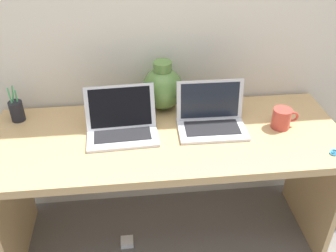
{
  "coord_description": "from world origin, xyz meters",
  "views": [
    {
      "loc": [
        -0.16,
        -1.47,
        1.75
      ],
      "look_at": [
        0.0,
        0.0,
        0.76
      ],
      "focal_mm": 40.75,
      "sensor_mm": 36.0,
      "label": 1
    }
  ],
  "objects_px": {
    "pen_cup": "(17,111)",
    "power_brick": "(127,242)",
    "laptop_right": "(211,116)",
    "green_vase": "(163,88)",
    "laptop_left": "(121,122)",
    "coffee_mug": "(282,118)"
  },
  "relations": [
    {
      "from": "pen_cup",
      "to": "power_brick",
      "type": "height_order",
      "value": "pen_cup"
    },
    {
      "from": "laptop_right",
      "to": "pen_cup",
      "type": "height_order",
      "value": "laptop_right"
    },
    {
      "from": "green_vase",
      "to": "power_brick",
      "type": "bearing_deg",
      "value": -128.82
    },
    {
      "from": "laptop_left",
      "to": "pen_cup",
      "type": "relative_size",
      "value": 1.85
    },
    {
      "from": "pen_cup",
      "to": "laptop_left",
      "type": "bearing_deg",
      "value": -17.55
    },
    {
      "from": "coffee_mug",
      "to": "power_brick",
      "type": "bearing_deg",
      "value": -177.0
    },
    {
      "from": "laptop_right",
      "to": "laptop_left",
      "type": "bearing_deg",
      "value": -178.92
    },
    {
      "from": "pen_cup",
      "to": "green_vase",
      "type": "bearing_deg",
      "value": 3.8
    },
    {
      "from": "laptop_right",
      "to": "green_vase",
      "type": "bearing_deg",
      "value": 136.56
    },
    {
      "from": "coffee_mug",
      "to": "pen_cup",
      "type": "height_order",
      "value": "pen_cup"
    },
    {
      "from": "laptop_right",
      "to": "coffee_mug",
      "type": "distance_m",
      "value": 0.34
    },
    {
      "from": "laptop_left",
      "to": "pen_cup",
      "type": "xyz_separation_m",
      "value": [
        -0.51,
        0.16,
        -0.0
      ]
    },
    {
      "from": "laptop_right",
      "to": "power_brick",
      "type": "distance_m",
      "value": 0.88
    },
    {
      "from": "laptop_right",
      "to": "power_brick",
      "type": "bearing_deg",
      "value": -168.74
    },
    {
      "from": "laptop_left",
      "to": "coffee_mug",
      "type": "relative_size",
      "value": 2.61
    },
    {
      "from": "power_brick",
      "to": "pen_cup",
      "type": "bearing_deg",
      "value": 153.71
    },
    {
      "from": "laptop_left",
      "to": "green_vase",
      "type": "xyz_separation_m",
      "value": [
        0.22,
        0.21,
        0.06
      ]
    },
    {
      "from": "laptop_left",
      "to": "power_brick",
      "type": "bearing_deg",
      "value": -103.91
    },
    {
      "from": "laptop_left",
      "to": "power_brick",
      "type": "xyz_separation_m",
      "value": [
        -0.02,
        -0.08,
        -0.75
      ]
    },
    {
      "from": "laptop_left",
      "to": "laptop_right",
      "type": "relative_size",
      "value": 1.03
    },
    {
      "from": "green_vase",
      "to": "power_brick",
      "type": "relative_size",
      "value": 3.68
    },
    {
      "from": "laptop_left",
      "to": "laptop_right",
      "type": "distance_m",
      "value": 0.43
    }
  ]
}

